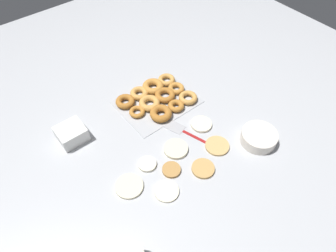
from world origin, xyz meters
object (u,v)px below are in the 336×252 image
(pancake_0, at_px, (167,191))
(pancake_7, at_px, (171,170))
(pancake_3, at_px, (147,164))
(spatula, at_px, (177,128))
(pancake_4, at_px, (217,146))
(container_stack, at_px, (72,134))
(pancake_6, at_px, (203,168))
(pancake_2, at_px, (201,124))
(pancake_5, at_px, (129,186))
(batter_bowl, at_px, (259,137))
(pancake_1, at_px, (176,149))
(donut_tray, at_px, (157,98))

(pancake_0, height_order, pancake_7, pancake_7)
(pancake_3, bearing_deg, spatula, -161.89)
(pancake_4, relative_size, container_stack, 0.89)
(pancake_3, distance_m, pancake_6, 0.25)
(pancake_0, bearing_deg, container_stack, -70.75)
(pancake_2, relative_size, pancake_7, 1.26)
(pancake_4, distance_m, container_stack, 0.68)
(pancake_2, relative_size, container_stack, 0.82)
(pancake_5, bearing_deg, spatula, -161.92)
(pancake_2, height_order, pancake_6, same)
(batter_bowl, xyz_separation_m, container_stack, (0.67, -0.56, 0.01))
(pancake_1, relative_size, pancake_5, 0.94)
(pancake_0, xyz_separation_m, pancake_7, (-0.08, -0.07, 0.00))
(pancake_1, relative_size, container_stack, 0.90)
(container_stack, xyz_separation_m, spatula, (-0.42, 0.26, -0.03))
(pancake_1, relative_size, pancake_6, 1.11)
(pancake_4, bearing_deg, pancake_0, 6.00)
(pancake_2, height_order, pancake_3, same)
(pancake_2, bearing_deg, donut_tray, -76.16)
(pancake_0, bearing_deg, batter_bowl, 173.01)
(pancake_7, bearing_deg, pancake_0, 40.02)
(pancake_2, distance_m, pancake_5, 0.47)
(donut_tray, bearing_deg, pancake_6, 77.82)
(pancake_0, relative_size, batter_bowl, 0.62)
(container_stack, bearing_deg, pancake_2, 148.97)
(pancake_1, bearing_deg, batter_bowl, 148.91)
(pancake_1, relative_size, donut_tray, 0.29)
(pancake_3, xyz_separation_m, pancake_4, (-0.31, 0.12, -0.00))
(pancake_0, xyz_separation_m, pancake_4, (-0.33, -0.03, 0.00))
(pancake_1, relative_size, pancake_3, 1.38)
(pancake_3, distance_m, container_stack, 0.39)
(pancake_7, height_order, donut_tray, donut_tray)
(pancake_2, bearing_deg, pancake_4, 77.86)
(pancake_4, relative_size, pancake_6, 1.10)
(pancake_1, height_order, pancake_3, pancake_1)
(pancake_2, bearing_deg, batter_bowl, 120.82)
(pancake_0, xyz_separation_m, donut_tray, (-0.29, -0.44, 0.01))
(batter_bowl, bearing_deg, pancake_0, -6.99)
(pancake_2, bearing_deg, pancake_1, 10.62)
(donut_tray, xyz_separation_m, spatula, (0.04, 0.21, -0.02))
(pancake_4, distance_m, pancake_7, 0.25)
(pancake_7, distance_m, spatula, 0.24)
(pancake_5, xyz_separation_m, batter_bowl, (-0.61, 0.18, 0.02))
(container_stack, bearing_deg, pancake_5, 99.61)
(donut_tray, height_order, spatula, donut_tray)
(pancake_3, distance_m, batter_bowl, 0.53)
(pancake_2, height_order, spatula, pancake_2)
(pancake_0, bearing_deg, pancake_4, -174.00)
(pancake_5, bearing_deg, container_stack, -80.39)
(pancake_1, distance_m, batter_bowl, 0.39)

